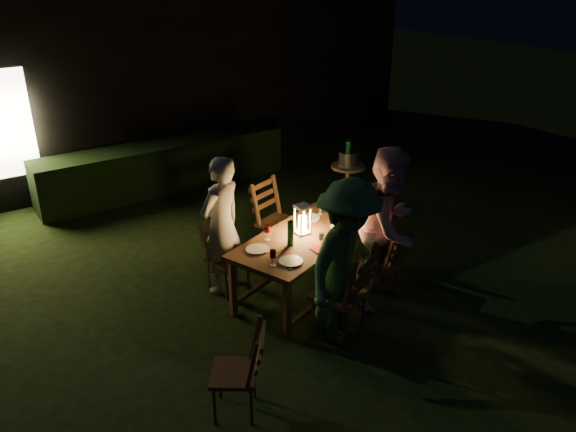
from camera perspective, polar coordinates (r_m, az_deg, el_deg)
garden_envelope at (r=11.76m, az=-15.30°, el=14.07°), size 40.00×40.00×3.20m
dining_table at (r=6.32m, az=1.58°, el=-2.70°), size 1.96×1.43×0.74m
chair_near_left at (r=5.81m, az=5.37°, el=-9.32°), size 0.65×0.67×1.09m
chair_near_right at (r=6.51m, az=9.42°, el=-6.05°), size 0.52×0.54×0.91m
chair_far_left at (r=6.62m, az=-6.20°, el=-5.33°), size 0.49×0.51×0.91m
chair_far_right at (r=7.27m, az=-1.02°, el=-1.85°), size 0.62×0.64×1.06m
chair_end at (r=7.41m, az=6.91°, el=-1.53°), size 0.60×0.57×1.05m
chair_spare at (r=4.98m, az=-5.23°, el=-16.82°), size 0.58×0.57×0.89m
person_house_side at (r=6.39m, az=-6.78°, el=-0.96°), size 0.70×0.57×1.64m
person_opp_right at (r=6.20m, az=10.24°, el=-1.15°), size 1.06×0.95×1.81m
person_opp_left at (r=5.50m, az=6.01°, el=-4.81°), size 1.28×0.99×1.74m
lantern at (r=6.28m, az=1.48°, el=-0.53°), size 0.16×0.16×0.35m
plate_far_left at (r=6.01m, az=-3.13°, el=-3.40°), size 0.25×0.25×0.01m
plate_near_left at (r=5.77m, az=0.29°, el=-4.60°), size 0.25×0.25×0.01m
plate_far_right at (r=6.73m, az=2.20°, el=-0.16°), size 0.25×0.25×0.01m
plate_near_right at (r=6.52m, az=5.42°, el=-1.11°), size 0.25×0.25×0.01m
wineglass_a at (r=6.18m, az=-2.13°, el=-1.71°), size 0.06×0.06×0.18m
wineglass_b at (r=5.66m, az=-1.53°, el=-4.28°), size 0.06×0.06×0.18m
wineglass_c at (r=6.34m, az=5.22°, el=-1.07°), size 0.06×0.06×0.18m
wineglass_d at (r=6.81m, az=3.29°, el=0.86°), size 0.06×0.06×0.18m
wineglass_e at (r=6.02m, az=3.41°, el=-2.45°), size 0.06×0.06×0.18m
bottle_table at (r=6.04m, az=0.26°, el=-1.78°), size 0.07×0.07×0.28m
napkin_left at (r=6.01m, az=3.29°, el=-3.37°), size 0.18×0.14×0.01m
napkin_right at (r=6.56m, az=6.47°, el=-0.99°), size 0.18×0.14×0.01m
phone at (r=5.68m, az=0.54°, el=-5.14°), size 0.14×0.07×0.01m
side_table at (r=8.67m, az=6.11°, el=4.63°), size 0.52×0.52×0.70m
ice_bucket at (r=8.61m, az=6.17°, el=5.84°), size 0.30×0.30×0.22m
bottle_bucket_a at (r=8.53m, az=6.10°, el=6.02°), size 0.07×0.07×0.32m
bottle_bucket_b at (r=8.65m, az=6.27°, el=6.28°), size 0.07×0.07×0.32m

